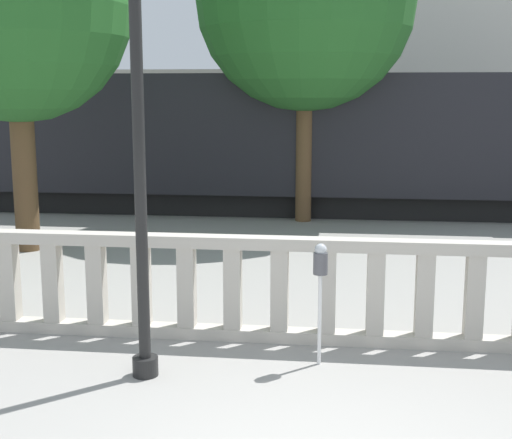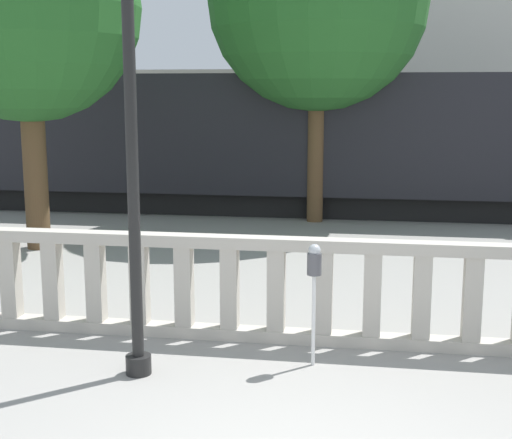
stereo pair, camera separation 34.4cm
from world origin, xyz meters
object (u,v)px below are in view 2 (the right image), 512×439
at_px(train_near, 173,138).
at_px(train_far, 312,110).
at_px(parking_meter, 314,270).
at_px(tree_left, 318,1).
at_px(tree_right, 26,9).
at_px(lamppost, 128,31).

bearing_deg(train_near, train_far, 82.79).
bearing_deg(train_far, train_near, -97.21).
relative_size(parking_meter, tree_left, 0.18).
bearing_deg(train_far, tree_left, -85.05).
relative_size(parking_meter, train_far, 0.06).
relative_size(tree_left, tree_right, 1.13).
distance_m(train_near, tree_right, 5.91).
bearing_deg(tree_left, tree_right, -143.41).
relative_size(train_far, tree_right, 3.54).
relative_size(train_near, train_far, 1.11).
bearing_deg(train_near, tree_left, -22.12).
relative_size(lamppost, train_far, 0.27).
distance_m(train_near, tree_left, 5.06).
height_order(lamppost, tree_right, tree_right).
relative_size(parking_meter, train_near, 0.05).
height_order(train_near, tree_left, tree_left).
distance_m(parking_meter, tree_right, 8.21).
height_order(lamppost, train_far, lamppost).
bearing_deg(tree_left, train_far, 94.95).
distance_m(train_near, train_far, 16.93).
height_order(lamppost, train_near, lamppost).
bearing_deg(train_far, parking_meter, -85.25).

